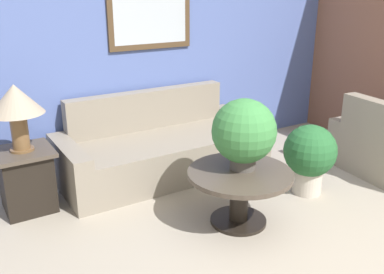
{
  "coord_description": "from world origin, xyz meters",
  "views": [
    {
      "loc": [
        -2.46,
        -1.41,
        1.93
      ],
      "look_at": [
        -0.43,
        1.87,
        0.57
      ],
      "focal_mm": 40.0,
      "sensor_mm": 36.0,
      "label": 1
    }
  ],
  "objects": [
    {
      "name": "wall_back",
      "position": [
        -0.01,
        2.94,
        1.31
      ],
      "size": [
        6.48,
        0.09,
        2.6
      ],
      "color": "#5166A8",
      "rests_on": "ground_plane"
    },
    {
      "name": "couch_main",
      "position": [
        -0.46,
        2.44,
        0.27
      ],
      "size": [
        2.22,
        0.93,
        0.85
      ],
      "color": "gray",
      "rests_on": "ground_plane"
    },
    {
      "name": "coffee_table",
      "position": [
        -0.41,
        1.15,
        0.35
      ],
      "size": [
        0.88,
        0.88,
        0.48
      ],
      "color": "black",
      "rests_on": "ground_plane"
    },
    {
      "name": "side_table",
      "position": [
        -1.89,
        2.35,
        0.29
      ],
      "size": [
        0.5,
        0.5,
        0.57
      ],
      "color": "black",
      "rests_on": "ground_plane"
    },
    {
      "name": "table_lamp",
      "position": [
        -1.89,
        2.35,
        1.0
      ],
      "size": [
        0.46,
        0.46,
        0.59
      ],
      "color": "brown",
      "rests_on": "side_table"
    },
    {
      "name": "potted_plant_on_table",
      "position": [
        -0.35,
        1.2,
        0.8
      ],
      "size": [
        0.54,
        0.54,
        0.6
      ],
      "color": "#4C4742",
      "rests_on": "coffee_table"
    },
    {
      "name": "potted_plant_floor",
      "position": [
        0.52,
        1.25,
        0.4
      ],
      "size": [
        0.51,
        0.51,
        0.7
      ],
      "color": "beige",
      "rests_on": "ground_plane"
    }
  ]
}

